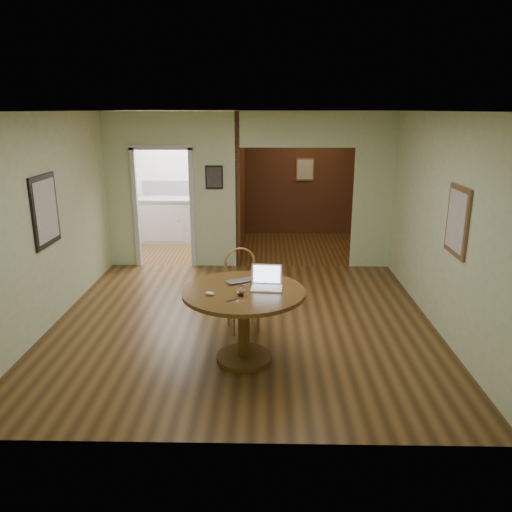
{
  "coord_description": "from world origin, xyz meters",
  "views": [
    {
      "loc": [
        0.29,
        -6.1,
        2.72
      ],
      "look_at": [
        0.17,
        -0.2,
        0.98
      ],
      "focal_mm": 35.0,
      "sensor_mm": 36.0,
      "label": 1
    }
  ],
  "objects_px": {
    "dining_table": "(244,309)",
    "closed_laptop": "(243,282)",
    "open_laptop": "(267,282)",
    "chair": "(242,285)"
  },
  "relations": [
    {
      "from": "dining_table",
      "to": "chair",
      "type": "bearing_deg",
      "value": 94.15
    },
    {
      "from": "open_laptop",
      "to": "chair",
      "type": "bearing_deg",
      "value": 116.18
    },
    {
      "from": "chair",
      "to": "closed_laptop",
      "type": "xyz_separation_m",
      "value": [
        0.05,
        -0.67,
        0.27
      ]
    },
    {
      "from": "dining_table",
      "to": "open_laptop",
      "type": "bearing_deg",
      "value": 22.75
    },
    {
      "from": "dining_table",
      "to": "open_laptop",
      "type": "distance_m",
      "value": 0.39
    },
    {
      "from": "open_laptop",
      "to": "closed_laptop",
      "type": "distance_m",
      "value": 0.3
    },
    {
      "from": "dining_table",
      "to": "closed_laptop",
      "type": "relative_size",
      "value": 4.06
    },
    {
      "from": "dining_table",
      "to": "chair",
      "type": "relative_size",
      "value": 1.28
    },
    {
      "from": "dining_table",
      "to": "open_laptop",
      "type": "xyz_separation_m",
      "value": [
        0.25,
        0.1,
        0.28
      ]
    },
    {
      "from": "chair",
      "to": "closed_laptop",
      "type": "distance_m",
      "value": 0.72
    }
  ]
}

